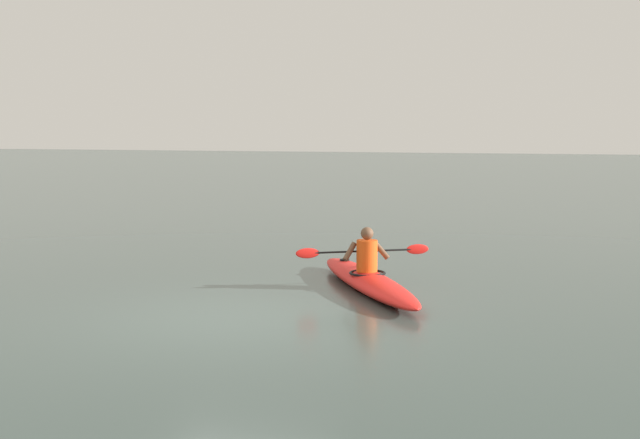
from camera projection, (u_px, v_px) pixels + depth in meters
ground_plane at (236, 319)px, 11.93m from camera, size 160.00×160.00×0.00m
kayak at (367, 281)px, 14.06m from camera, size 3.07×4.30×0.30m
kayaker at (367, 253)px, 14.07m from camera, size 1.98×1.28×0.74m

